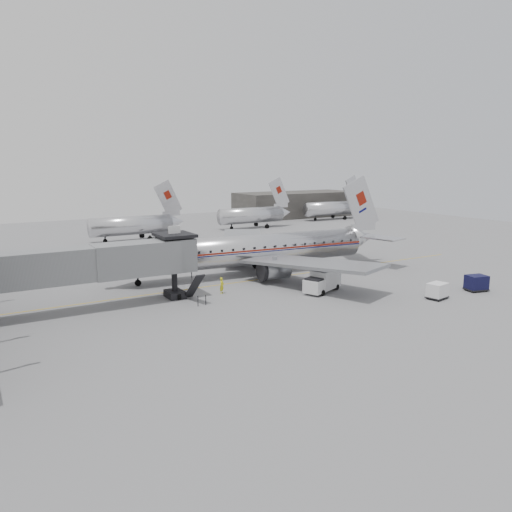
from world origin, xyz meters
The scene contains 12 objects.
ground centered at (0.00, 0.00, 0.00)m, with size 160.00×160.00×0.00m, color slate.
hangar centered at (45.00, 60.00, 3.00)m, with size 30.00×12.00×6.00m, color #34322F.
apron_line centered at (3.00, 6.00, 0.01)m, with size 0.15×60.00×0.01m, color gold.
jet_bridge centered at (-16.66, 3.67, 4.18)m, with size 21.00×6.20×7.10m.
distant_aircraft_near centered at (-1.79, 42.00, 2.73)m, with size 16.39×3.20×10.26m.
distant_aircraft_mid centered at (24.21, 46.00, 2.73)m, with size 16.39×3.20×10.26m.
distant_aircraft_far centered at (48.21, 50.00, 2.73)m, with size 16.39×3.20×10.26m.
airliner centered at (3.30, 8.94, 2.91)m, with size 36.59×33.80×11.57m.
service_van centered at (4.74, -2.02, 1.19)m, with size 5.15×3.52×2.26m.
baggage_cart_navy centered at (18.69, -10.00, 0.88)m, with size 2.42×2.04×1.66m.
baggage_cart_white centered at (12.68, -10.00, 0.84)m, with size 2.26×1.88×1.58m.
ramp_worker centered at (-4.57, 2.64, 0.83)m, with size 0.61×0.40×1.67m, color yellow.
Camera 1 is at (-26.79, -41.69, 13.18)m, focal length 35.00 mm.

